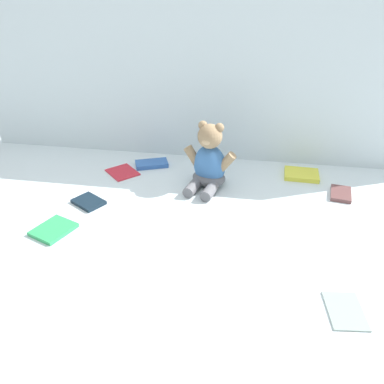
{
  "coord_description": "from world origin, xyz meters",
  "views": [
    {
      "loc": [
        0.18,
        -1.12,
        0.7
      ],
      "look_at": [
        0.01,
        -0.1,
        0.1
      ],
      "focal_mm": 36.54,
      "sensor_mm": 36.0,
      "label": 1
    }
  ],
  "objects_px": {
    "book_case_0": "(89,202)",
    "book_case_1": "(152,164)",
    "teddy_bear": "(209,163)",
    "book_case_4": "(345,310)",
    "book_case_2": "(122,172)",
    "book_case_5": "(341,194)",
    "book_case_6": "(301,174)",
    "book_case_3": "(54,230)"
  },
  "relations": [
    {
      "from": "book_case_0",
      "to": "book_case_1",
      "type": "height_order",
      "value": "book_case_1"
    },
    {
      "from": "book_case_2",
      "to": "book_case_6",
      "type": "height_order",
      "value": "book_case_6"
    },
    {
      "from": "book_case_0",
      "to": "book_case_1",
      "type": "distance_m",
      "value": 0.34
    },
    {
      "from": "book_case_5",
      "to": "book_case_6",
      "type": "height_order",
      "value": "book_case_6"
    },
    {
      "from": "book_case_5",
      "to": "teddy_bear",
      "type": "bearing_deg",
      "value": -171.15
    },
    {
      "from": "book_case_2",
      "to": "book_case_1",
      "type": "bearing_deg",
      "value": -6.01
    },
    {
      "from": "book_case_2",
      "to": "book_case_3",
      "type": "bearing_deg",
      "value": -147.05
    },
    {
      "from": "book_case_4",
      "to": "book_case_5",
      "type": "relative_size",
      "value": 1.13
    },
    {
      "from": "book_case_0",
      "to": "book_case_5",
      "type": "bearing_deg",
      "value": -45.7
    },
    {
      "from": "teddy_bear",
      "to": "book_case_3",
      "type": "relative_size",
      "value": 2.08
    },
    {
      "from": "teddy_bear",
      "to": "book_case_4",
      "type": "xyz_separation_m",
      "value": [
        0.39,
        -0.55,
        -0.08
      ]
    },
    {
      "from": "book_case_1",
      "to": "book_case_5",
      "type": "bearing_deg",
      "value": -120.83
    },
    {
      "from": "book_case_1",
      "to": "book_case_5",
      "type": "relative_size",
      "value": 1.23
    },
    {
      "from": "book_case_2",
      "to": "book_case_6",
      "type": "distance_m",
      "value": 0.69
    },
    {
      "from": "teddy_bear",
      "to": "book_case_6",
      "type": "relative_size",
      "value": 1.88
    },
    {
      "from": "book_case_3",
      "to": "book_case_5",
      "type": "height_order",
      "value": "book_case_5"
    },
    {
      "from": "book_case_2",
      "to": "book_case_6",
      "type": "relative_size",
      "value": 0.91
    },
    {
      "from": "book_case_2",
      "to": "book_case_3",
      "type": "xyz_separation_m",
      "value": [
        -0.09,
        -0.4,
        0.0
      ]
    },
    {
      "from": "book_case_0",
      "to": "book_case_2",
      "type": "relative_size",
      "value": 0.88
    },
    {
      "from": "book_case_0",
      "to": "book_case_2",
      "type": "distance_m",
      "value": 0.24
    },
    {
      "from": "book_case_4",
      "to": "book_case_6",
      "type": "bearing_deg",
      "value": 87.75
    },
    {
      "from": "teddy_bear",
      "to": "book_case_0",
      "type": "relative_size",
      "value": 2.34
    },
    {
      "from": "book_case_4",
      "to": "book_case_6",
      "type": "xyz_separation_m",
      "value": [
        -0.05,
        0.67,
        0.0
      ]
    },
    {
      "from": "book_case_0",
      "to": "book_case_1",
      "type": "relative_size",
      "value": 0.8
    },
    {
      "from": "teddy_bear",
      "to": "book_case_3",
      "type": "bearing_deg",
      "value": -126.19
    },
    {
      "from": "teddy_bear",
      "to": "book_case_2",
      "type": "bearing_deg",
      "value": -173.34
    },
    {
      "from": "book_case_3",
      "to": "book_case_4",
      "type": "height_order",
      "value": "book_case_3"
    },
    {
      "from": "book_case_0",
      "to": "book_case_3",
      "type": "xyz_separation_m",
      "value": [
        -0.04,
        -0.17,
        0.0
      ]
    },
    {
      "from": "teddy_bear",
      "to": "book_case_0",
      "type": "distance_m",
      "value": 0.44
    },
    {
      "from": "book_case_3",
      "to": "book_case_1",
      "type": "bearing_deg",
      "value": 90.85
    },
    {
      "from": "teddy_bear",
      "to": "book_case_2",
      "type": "relative_size",
      "value": 2.05
    },
    {
      "from": "book_case_3",
      "to": "book_case_5",
      "type": "xyz_separation_m",
      "value": [
        0.9,
        0.36,
        0.0
      ]
    },
    {
      "from": "book_case_4",
      "to": "book_case_3",
      "type": "bearing_deg",
      "value": 160.65
    },
    {
      "from": "book_case_4",
      "to": "book_case_2",
      "type": "bearing_deg",
      "value": 134.69
    },
    {
      "from": "book_case_3",
      "to": "book_case_5",
      "type": "distance_m",
      "value": 0.97
    },
    {
      "from": "book_case_2",
      "to": "book_case_4",
      "type": "distance_m",
      "value": 0.94
    },
    {
      "from": "book_case_0",
      "to": "book_case_5",
      "type": "height_order",
      "value": "book_case_5"
    },
    {
      "from": "book_case_6",
      "to": "teddy_bear",
      "type": "bearing_deg",
      "value": -67.83
    },
    {
      "from": "book_case_3",
      "to": "book_case_6",
      "type": "relative_size",
      "value": 0.9
    },
    {
      "from": "book_case_6",
      "to": "book_case_5",
      "type": "bearing_deg",
      "value": 47.91
    },
    {
      "from": "teddy_bear",
      "to": "book_case_1",
      "type": "xyz_separation_m",
      "value": [
        -0.25,
        0.12,
        -0.08
      ]
    },
    {
      "from": "book_case_1",
      "to": "book_case_4",
      "type": "xyz_separation_m",
      "value": [
        0.64,
        -0.67,
        -0.0
      ]
    }
  ]
}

